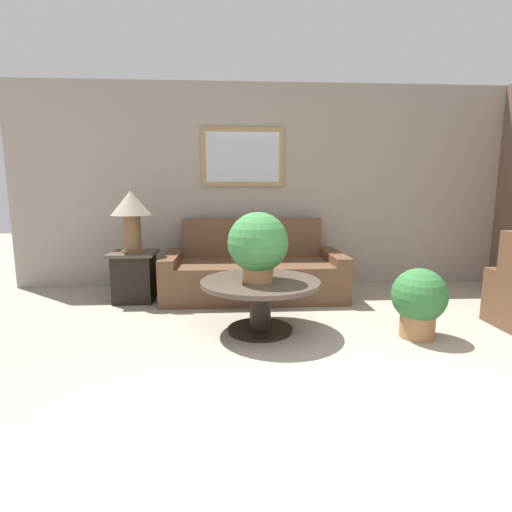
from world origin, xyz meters
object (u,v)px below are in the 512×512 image
Objects in this scene: coffee_table at (260,294)px; side_table at (135,276)px; potted_plant_on_table at (258,245)px; couch_main at (254,273)px; table_lamp at (131,210)px; potted_plant_floor at (419,300)px.

side_table is (-1.37, 1.09, -0.05)m from coffee_table.
coffee_table is 1.75× the size of potted_plant_on_table.
table_lamp is at bearing -174.59° from couch_main.
couch_main is 3.07× the size of table_lamp.
potted_plant_on_table reaches higher than coffee_table.
potted_plant_on_table is 1.47m from potted_plant_floor.
table_lamp is at bearing 90.00° from side_table.
coffee_table is 1.88× the size of side_table.
couch_main is 3.45× the size of potted_plant_on_table.
couch_main is at bearing 5.41° from side_table.
couch_main is 1.22m from coffee_table.
side_table is at bearing 141.49° from coffee_table.
potted_plant_floor is at bearing -9.95° from coffee_table.
coffee_table is 1.89m from table_lamp.
table_lamp is (-1.38, -0.13, 0.76)m from couch_main.
coffee_table is 0.46m from potted_plant_on_table.
table_lamp is 1.78m from potted_plant_on_table.
couch_main is 1.58m from table_lamp.
potted_plant_on_table is at bearing 171.80° from potted_plant_floor.
table_lamp reaches higher than potted_plant_on_table.
coffee_table is 1.75m from side_table.
side_table is (-1.38, -0.13, 0.01)m from couch_main.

